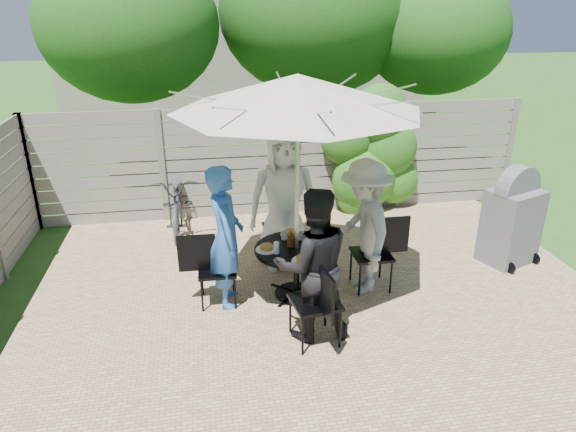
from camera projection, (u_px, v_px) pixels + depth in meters
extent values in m
plane|color=#2B531A|center=(326.00, 307.00, 6.10)|extent=(60.00, 60.00, 0.00)
cube|color=tan|center=(317.00, 285.00, 6.55)|extent=(7.00, 6.00, 0.02)
cube|color=gray|center=(286.00, 161.00, 8.47)|extent=(8.00, 0.10, 1.85)
ellipsoid|color=#1B6116|center=(370.00, 161.00, 8.56)|extent=(1.20, 0.70, 1.80)
cube|color=gray|center=(240.00, 32.00, 16.06)|extent=(10.00, 6.00, 5.00)
ellipsoid|color=#1F4911|center=(129.00, 25.00, 9.13)|extent=(3.20, 3.20, 2.72)
ellipsoid|color=#1F4911|center=(316.00, 12.00, 10.03)|extent=(3.80, 3.80, 3.23)
ellipsoid|color=#1F4911|center=(435.00, 31.00, 9.86)|extent=(2.80, 2.80, 2.38)
cylinder|color=black|center=(297.00, 249.00, 6.10)|extent=(1.02, 1.02, 0.03)
cylinder|color=black|center=(296.00, 272.00, 6.23)|extent=(0.07, 0.07, 0.64)
cylinder|color=black|center=(296.00, 294.00, 6.34)|extent=(0.53, 0.53, 0.04)
cylinder|color=silver|center=(297.00, 200.00, 5.86)|extent=(0.05, 0.05, 2.53)
cone|color=beige|center=(298.00, 92.00, 5.40)|extent=(2.82, 2.82, 0.38)
cube|color=black|center=(282.00, 228.00, 7.02)|extent=(0.53, 0.53, 0.04)
cube|color=black|center=(278.00, 204.00, 7.14)|extent=(0.08, 0.48, 0.49)
imported|color=silver|center=(284.00, 199.00, 6.73)|extent=(0.95, 0.63, 1.92)
cube|color=black|center=(217.00, 270.00, 6.01)|extent=(0.44, 0.44, 0.03)
cube|color=black|center=(197.00, 253.00, 5.89)|extent=(0.44, 0.03, 0.45)
imported|color=blue|center=(226.00, 237.00, 5.87)|extent=(0.43, 0.64, 1.72)
cube|color=black|center=(315.00, 302.00, 5.30)|extent=(0.54, 0.54, 0.04)
cube|color=black|center=(324.00, 292.00, 5.00)|extent=(0.10, 0.47, 0.48)
imported|color=black|center=(313.00, 266.00, 5.27)|extent=(0.84, 0.66, 1.69)
cube|color=black|center=(372.00, 254.00, 6.34)|extent=(0.46, 0.46, 0.04)
cube|color=black|center=(391.00, 235.00, 6.27)|extent=(0.46, 0.03, 0.47)
imported|color=#A5A5A0|center=(364.00, 227.00, 6.17)|extent=(0.66, 1.11, 1.69)
cylinder|color=white|center=(291.00, 235.00, 6.42)|extent=(0.26, 0.26, 0.01)
cylinder|color=#A77131|center=(291.00, 232.00, 6.41)|extent=(0.15, 0.15, 0.05)
cylinder|color=white|center=(267.00, 250.00, 6.03)|extent=(0.26, 0.26, 0.01)
cylinder|color=#A77131|center=(267.00, 247.00, 6.02)|extent=(0.15, 0.15, 0.05)
cylinder|color=white|center=(303.00, 261.00, 5.77)|extent=(0.26, 0.26, 0.01)
cylinder|color=#A77131|center=(303.00, 258.00, 5.76)|extent=(0.15, 0.15, 0.05)
cylinder|color=white|center=(326.00, 244.00, 6.16)|extent=(0.26, 0.26, 0.01)
cylinder|color=#A77131|center=(326.00, 242.00, 6.15)|extent=(0.15, 0.15, 0.05)
cylinder|color=white|center=(317.00, 257.00, 5.86)|extent=(0.24, 0.24, 0.01)
cylinder|color=#A77131|center=(317.00, 255.00, 5.84)|extent=(0.14, 0.14, 0.05)
cylinder|color=silver|center=(284.00, 234.00, 6.29)|extent=(0.07, 0.07, 0.14)
cylinder|color=silver|center=(276.00, 248.00, 5.93)|extent=(0.07, 0.07, 0.14)
cylinder|color=silver|center=(316.00, 237.00, 6.21)|extent=(0.07, 0.07, 0.14)
cylinder|color=#59280C|center=(291.00, 240.00, 6.10)|extent=(0.09, 0.09, 0.16)
cylinder|color=#C6B293|center=(301.00, 235.00, 6.29)|extent=(0.08, 0.08, 0.12)
imported|color=#333338|center=(178.00, 201.00, 8.01)|extent=(0.65, 1.85, 0.97)
cube|color=#5B5B60|center=(511.00, 227.00, 6.98)|extent=(0.83, 0.74, 1.05)
cylinder|color=#5B5B60|center=(517.00, 191.00, 6.78)|extent=(0.72, 0.45, 0.69)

